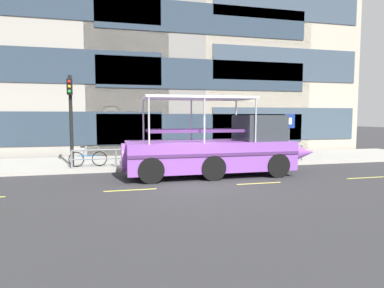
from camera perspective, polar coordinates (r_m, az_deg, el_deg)
ground_plane at (r=12.75m, az=0.06°, el=-6.64°), size 120.00×120.00×0.00m
sidewalk at (r=18.15m, az=-4.19°, el=-2.94°), size 32.00×4.80×0.18m
curb_edge at (r=15.73m, az=-2.67°, el=-4.13°), size 32.00×0.18×0.18m
lane_centreline at (r=11.96m, az=1.03°, el=-7.39°), size 25.80×0.12×0.01m
office_tower_right at (r=28.38m, az=11.94°, el=20.18°), size 11.59×8.41×20.22m
curb_guardrail at (r=16.21m, az=0.82°, el=-1.50°), size 11.78×0.09×0.84m
traffic_light_pole at (r=16.24m, az=-20.32°, el=5.28°), size 0.24×0.46×4.25m
parking_sign at (r=18.69m, az=16.53°, el=2.57°), size 0.60×0.12×2.48m
leaned_bicycle at (r=16.22m, az=-17.62°, el=-2.41°), size 1.74×0.46×0.96m
duck_tour_boat at (r=14.22m, az=4.99°, el=-0.97°), size 8.77×2.54×3.35m
pedestrian_near_bow at (r=18.99m, az=11.90°, el=0.69°), size 0.35×0.39×1.70m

